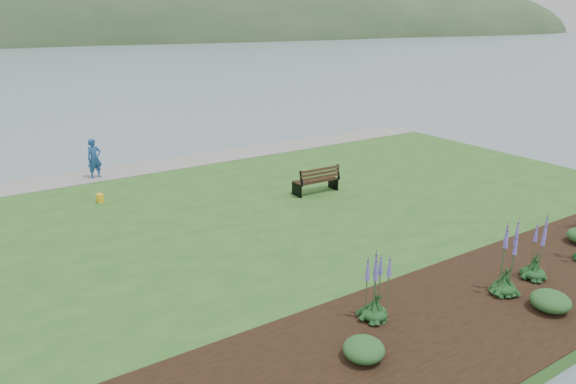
# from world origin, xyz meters

# --- Properties ---
(ground) EXTENTS (600.00, 600.00, 0.00)m
(ground) POSITION_xyz_m (0.00, 0.00, 0.00)
(ground) COLOR slate
(ground) RESTS_ON ground
(lawn) EXTENTS (34.00, 20.00, 0.40)m
(lawn) POSITION_xyz_m (0.00, -2.00, 0.20)
(lawn) COLOR #2A5C20
(lawn) RESTS_ON ground
(shoreline_path) EXTENTS (34.00, 2.20, 0.03)m
(shoreline_path) POSITION_xyz_m (0.00, 6.90, 0.42)
(shoreline_path) COLOR gray
(shoreline_path) RESTS_ON lawn
(garden_bed) EXTENTS (24.00, 4.40, 0.04)m
(garden_bed) POSITION_xyz_m (3.00, -9.80, 0.42)
(garden_bed) COLOR black
(garden_bed) RESTS_ON lawn
(far_hillside) EXTENTS (580.00, 80.00, 38.00)m
(far_hillside) POSITION_xyz_m (20.00, 170.00, 0.00)
(far_hillside) COLOR #304A2A
(far_hillside) RESTS_ON ground
(park_bench) EXTENTS (1.88, 0.80, 1.15)m
(park_bench) POSITION_xyz_m (4.73, -0.52, 0.97)
(park_bench) COLOR black
(park_bench) RESTS_ON lawn
(person) EXTENTS (0.85, 0.67, 2.09)m
(person) POSITION_xyz_m (-2.29, 6.47, 1.44)
(person) COLOR navy
(person) RESTS_ON lawn
(pannier) EXTENTS (0.23, 0.33, 0.33)m
(pannier) POSITION_xyz_m (-2.94, 3.11, 0.56)
(pannier) COLOR yellow
(pannier) RESTS_ON lawn
(echium_0) EXTENTS (0.62, 0.62, 2.18)m
(echium_0) POSITION_xyz_m (3.94, -9.71, 1.33)
(echium_0) COLOR #153B1A
(echium_0) RESTS_ON garden_bed
(echium_1) EXTENTS (0.62, 0.62, 1.96)m
(echium_1) POSITION_xyz_m (5.33, -9.64, 1.17)
(echium_1) COLOR #153B1A
(echium_1) RESTS_ON garden_bed
(echium_4) EXTENTS (0.62, 0.62, 1.98)m
(echium_4) POSITION_xyz_m (0.37, -8.81, 1.28)
(echium_4) COLOR #153B1A
(echium_4) RESTS_ON garden_bed
(shrub_0) EXTENTS (0.87, 0.87, 0.44)m
(shrub_0) POSITION_xyz_m (-0.81, -9.79, 0.66)
(shrub_0) COLOR #1E4C21
(shrub_0) RESTS_ON garden_bed
(shrub_1) EXTENTS (0.93, 0.93, 0.47)m
(shrub_1) POSITION_xyz_m (4.20, -10.79, 0.67)
(shrub_1) COLOR #1E4C21
(shrub_1) RESTS_ON garden_bed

